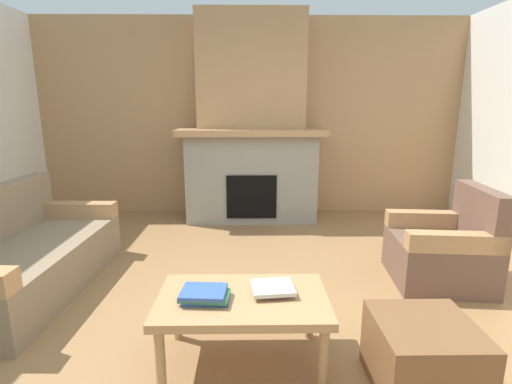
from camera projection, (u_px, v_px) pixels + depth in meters
name	position (u px, v px, depth m)	size (l,w,h in m)	color
ground	(253.00, 320.00, 2.76)	(9.00, 9.00, 0.00)	olive
wall_back_wood_panel	(251.00, 118.00, 5.38)	(6.00, 0.12, 2.70)	tan
fireplace	(251.00, 133.00, 5.06)	(1.90, 0.82, 2.70)	gray
couch	(23.00, 258.00, 3.15)	(0.89, 1.82, 0.85)	#847056
armchair	(444.00, 249.00, 3.31)	(0.83, 0.83, 0.85)	brown
coffee_table	(243.00, 305.00, 2.23)	(1.00, 0.60, 0.43)	tan
ottoman	(423.00, 357.00, 2.04)	(0.52, 0.52, 0.40)	brown
book_stack_near_edge	(205.00, 295.00, 2.17)	(0.29, 0.22, 0.07)	#335699
book_stack_center	(272.00, 288.00, 2.26)	(0.27, 0.24, 0.05)	#7A3D84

